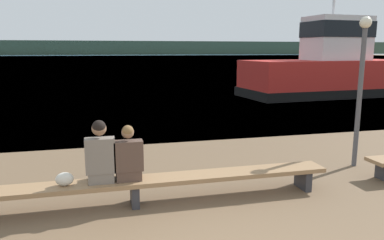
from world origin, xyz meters
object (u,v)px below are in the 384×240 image
at_px(person_left, 100,155).
at_px(tugboat_red, 329,71).
at_px(shopping_bag, 65,179).
at_px(bench_main, 134,184).
at_px(deck_lamp_post, 361,75).
at_px(person_right, 128,157).

distance_m(person_left, tugboat_red, 17.44).
relative_size(shopping_bag, tugboat_red, 0.03).
relative_size(bench_main, person_left, 6.65).
xyz_separation_m(person_left, deck_lamp_post, (5.35, 0.95, 1.09)).
bearing_deg(person_right, deck_lamp_post, 10.91).
bearing_deg(person_left, deck_lamp_post, 10.09).
relative_size(person_left, deck_lamp_post, 0.32).
xyz_separation_m(person_left, person_right, (0.43, 0.00, -0.07)).
xyz_separation_m(bench_main, person_right, (-0.08, 0.00, 0.45)).
distance_m(person_left, shopping_bag, 0.64).
relative_size(tugboat_red, deck_lamp_post, 3.06).
distance_m(shopping_bag, tugboat_red, 17.85).
bearing_deg(deck_lamp_post, bench_main, -168.88).
bearing_deg(shopping_bag, deck_lamp_post, 9.29).
relative_size(person_right, tugboat_red, 0.09).
distance_m(person_right, shopping_bag, 1.02).
relative_size(bench_main, tugboat_red, 0.69).
bearing_deg(deck_lamp_post, shopping_bag, -170.71).
bearing_deg(tugboat_red, bench_main, 132.14).
relative_size(person_right, deck_lamp_post, 0.29).
height_order(bench_main, person_right, person_right).
height_order(shopping_bag, tugboat_red, tugboat_red).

